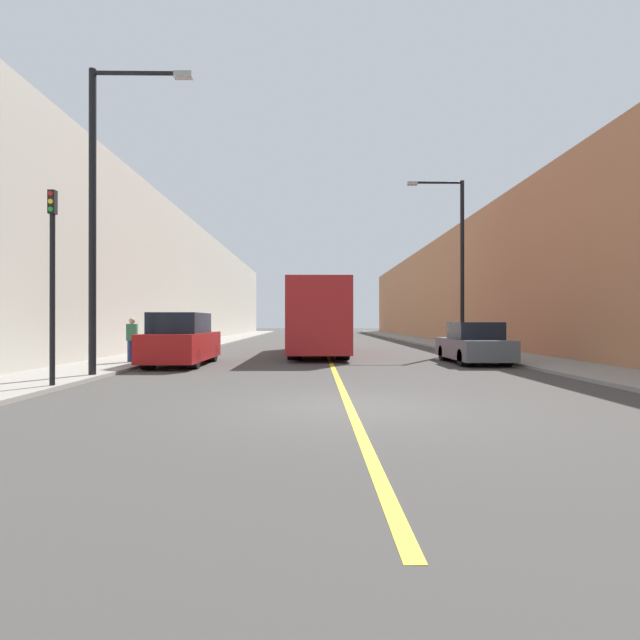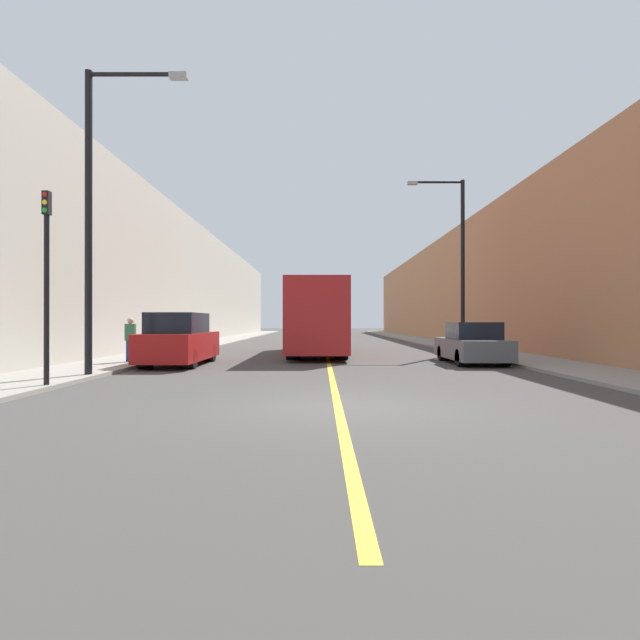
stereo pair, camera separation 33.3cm
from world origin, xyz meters
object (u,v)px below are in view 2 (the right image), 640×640
(bus, at_px, (317,317))
(traffic_light, at_px, (46,280))
(car_right_near, at_px, (471,345))
(street_lamp_left, at_px, (96,202))
(street_lamp_right, at_px, (457,254))
(pedestrian, at_px, (129,339))
(parked_suv_left, at_px, (179,341))

(bus, distance_m, traffic_light, 13.79)
(bus, distance_m, car_right_near, 7.85)
(street_lamp_left, height_order, street_lamp_right, street_lamp_right)
(traffic_light, relative_size, pedestrian, 2.80)
(car_right_near, bearing_deg, bus, 138.50)
(parked_suv_left, bearing_deg, traffic_light, -101.15)
(parked_suv_left, height_order, pedestrian, parked_suv_left)
(street_lamp_left, xyz_separation_m, pedestrian, (-0.72, 4.34, -3.98))
(street_lamp_right, height_order, traffic_light, street_lamp_right)
(bus, distance_m, street_lamp_left, 12.10)
(car_right_near, height_order, street_lamp_left, street_lamp_left)
(bus, height_order, pedestrian, bus)
(car_right_near, xyz_separation_m, street_lamp_left, (-11.93, -4.81, 4.23))
(bus, height_order, traffic_light, traffic_light)
(car_right_near, bearing_deg, pedestrian, -177.88)
(bus, relative_size, pedestrian, 6.58)
(bus, relative_size, parked_suv_left, 2.18)
(parked_suv_left, bearing_deg, bus, 49.51)
(traffic_light, bearing_deg, parked_suv_left, 78.85)
(traffic_light, bearing_deg, bus, 63.04)
(car_right_near, height_order, pedestrian, pedestrian)
(street_lamp_right, xyz_separation_m, traffic_light, (-13.25, -13.28, -2.40))
(street_lamp_right, bearing_deg, parked_suv_left, -150.33)
(bus, xyz_separation_m, parked_suv_left, (-4.97, -5.82, -0.90))
(car_right_near, height_order, street_lamp_right, street_lamp_right)
(bus, height_order, parked_suv_left, bus)
(bus, relative_size, street_lamp_left, 1.25)
(parked_suv_left, bearing_deg, pedestrian, 173.92)
(car_right_near, bearing_deg, street_lamp_left, -158.06)
(pedestrian, bearing_deg, parked_suv_left, -6.08)
(car_right_near, distance_m, pedestrian, 12.66)
(traffic_light, bearing_deg, street_lamp_left, 86.60)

